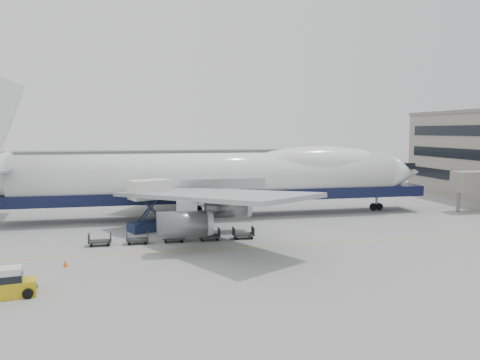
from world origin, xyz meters
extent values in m
plane|color=gray|center=(0.00, 0.00, 0.00)|extent=(260.00, 260.00, 0.00)
cube|color=gold|center=(0.00, -6.00, 0.01)|extent=(60.00, 0.15, 0.01)
cylinder|color=slate|center=(36.00, 8.00, 1.50)|extent=(0.50, 0.50, 3.00)
cube|color=slate|center=(-10.00, 70.00, 3.50)|extent=(110.00, 8.00, 7.00)
cylinder|color=white|center=(0.00, 12.00, 5.70)|extent=(52.00, 6.40, 6.40)
cube|color=black|center=(1.00, 12.00, 3.14)|extent=(60.00, 5.76, 1.50)
cone|color=white|center=(29.00, 12.00, 5.70)|extent=(6.00, 6.40, 6.40)
ellipsoid|color=white|center=(15.60, 12.00, 7.46)|extent=(20.67, 5.78, 4.56)
cube|color=#9EA0A3|center=(-3.00, -2.28, 5.10)|extent=(20.35, 26.74, 2.26)
cube|color=#9EA0A3|center=(-3.00, 26.28, 5.10)|extent=(20.35, 26.74, 2.26)
cylinder|color=#595B60|center=(-6.00, 31.00, 2.90)|extent=(4.80, 2.60, 2.60)
cylinder|color=#595B60|center=(0.00, 22.00, 2.90)|extent=(4.80, 2.60, 2.60)
cylinder|color=#595B60|center=(0.00, 2.00, 2.90)|extent=(4.80, 2.60, 2.60)
cylinder|color=#595B60|center=(-6.00, -7.00, 2.90)|extent=(4.80, 2.60, 2.60)
cylinder|color=slate|center=(25.00, 12.00, 1.25)|extent=(0.36, 0.36, 2.50)
cylinder|color=black|center=(25.00, 12.00, 0.55)|extent=(1.10, 0.45, 1.10)
cylinder|color=slate|center=(-3.00, 9.00, 1.25)|extent=(0.36, 0.36, 2.50)
cylinder|color=black|center=(-3.00, 9.00, 0.55)|extent=(1.10, 0.45, 1.10)
cylinder|color=slate|center=(-3.00, 15.00, 1.25)|extent=(0.36, 0.36, 2.50)
cylinder|color=black|center=(-3.00, 15.00, 0.55)|extent=(1.10, 0.45, 1.10)
cube|color=#172547|center=(-8.74, 4.50, 0.56)|extent=(5.67, 4.28, 1.13)
cube|color=silver|center=(-8.74, 4.50, 5.00)|extent=(5.37, 4.30, 2.25)
cube|color=#172547|center=(-8.74, 3.37, 2.80)|extent=(3.40, 1.55, 4.03)
cube|color=#172547|center=(-8.74, 5.63, 2.80)|extent=(3.40, 1.55, 4.03)
cube|color=slate|center=(-8.74, 6.14, 5.00)|extent=(2.74, 2.10, 0.15)
cylinder|color=black|center=(-10.58, 3.48, 0.46)|extent=(0.92, 0.36, 0.92)
cylinder|color=black|center=(-10.58, 5.52, 0.46)|extent=(0.92, 0.36, 0.92)
cylinder|color=black|center=(-6.90, 3.48, 0.46)|extent=(0.92, 0.36, 0.92)
cylinder|color=black|center=(-6.90, 5.52, 0.46)|extent=(0.92, 0.36, 0.92)
cube|color=gold|center=(-18.97, -16.36, 0.58)|extent=(3.17, 2.04, 1.16)
cube|color=silver|center=(-19.28, -16.41, 1.63)|extent=(1.90, 1.73, 1.05)
cube|color=black|center=(-19.28, -16.41, 1.42)|extent=(2.03, 1.85, 0.53)
cylinder|color=black|center=(-20.02, -15.68, 0.37)|extent=(0.74, 0.32, 0.74)
cylinder|color=black|center=(-17.91, -17.05, 0.37)|extent=(0.74, 0.32, 0.74)
cylinder|color=black|center=(-17.91, -15.68, 0.37)|extent=(0.74, 0.32, 0.74)
cone|color=#FD560D|center=(-16.50, -9.33, 0.31)|extent=(0.39, 0.39, 0.61)
cube|color=#FD560D|center=(-16.50, -9.33, 0.02)|extent=(0.41, 0.41, 0.03)
cube|color=#2D2D30|center=(-14.12, -1.99, 0.45)|extent=(2.30, 1.35, 0.18)
cube|color=#2D2D30|center=(-15.22, -1.99, 0.85)|extent=(0.08, 1.35, 0.90)
cube|color=#2D2D30|center=(-13.02, -1.99, 0.85)|extent=(0.08, 1.35, 0.90)
cylinder|color=black|center=(-14.97, -2.54, 0.15)|extent=(0.30, 0.12, 0.30)
cylinder|color=black|center=(-14.97, -1.44, 0.15)|extent=(0.30, 0.12, 0.30)
cylinder|color=black|center=(-13.27, -2.54, 0.15)|extent=(0.30, 0.12, 0.30)
cylinder|color=black|center=(-13.27, -1.44, 0.15)|extent=(0.30, 0.12, 0.30)
cube|color=#2D2D30|center=(-10.28, -1.99, 0.45)|extent=(2.30, 1.35, 0.18)
cube|color=#2D2D30|center=(-11.38, -1.99, 0.85)|extent=(0.08, 1.35, 0.90)
cube|color=#2D2D30|center=(-9.18, -1.99, 0.85)|extent=(0.08, 1.35, 0.90)
cylinder|color=black|center=(-11.13, -2.54, 0.15)|extent=(0.30, 0.12, 0.30)
cylinder|color=black|center=(-11.13, -1.44, 0.15)|extent=(0.30, 0.12, 0.30)
cylinder|color=black|center=(-9.43, -2.54, 0.15)|extent=(0.30, 0.12, 0.30)
cylinder|color=black|center=(-9.43, -1.44, 0.15)|extent=(0.30, 0.12, 0.30)
cube|color=#2D2D30|center=(-6.44, -1.99, 0.45)|extent=(2.30, 1.35, 0.18)
cube|color=#2D2D30|center=(-7.54, -1.99, 0.85)|extent=(0.08, 1.35, 0.90)
cube|color=#2D2D30|center=(-5.34, -1.99, 0.85)|extent=(0.08, 1.35, 0.90)
cylinder|color=black|center=(-7.29, -2.54, 0.15)|extent=(0.30, 0.12, 0.30)
cylinder|color=black|center=(-7.29, -1.44, 0.15)|extent=(0.30, 0.12, 0.30)
cylinder|color=black|center=(-5.59, -2.54, 0.15)|extent=(0.30, 0.12, 0.30)
cylinder|color=black|center=(-5.59, -1.44, 0.15)|extent=(0.30, 0.12, 0.30)
cube|color=#2D2D30|center=(-2.60, -1.99, 0.45)|extent=(2.30, 1.35, 0.18)
cube|color=#2D2D30|center=(-3.70, -1.99, 0.85)|extent=(0.08, 1.35, 0.90)
cube|color=#2D2D30|center=(-1.50, -1.99, 0.85)|extent=(0.08, 1.35, 0.90)
cylinder|color=black|center=(-3.45, -2.54, 0.15)|extent=(0.30, 0.12, 0.30)
cylinder|color=black|center=(-3.45, -1.44, 0.15)|extent=(0.30, 0.12, 0.30)
cylinder|color=black|center=(-1.75, -2.54, 0.15)|extent=(0.30, 0.12, 0.30)
cylinder|color=black|center=(-1.75, -1.44, 0.15)|extent=(0.30, 0.12, 0.30)
cube|color=#2D2D30|center=(1.24, -1.99, 0.45)|extent=(2.30, 1.35, 0.18)
cube|color=#2D2D30|center=(0.14, -1.99, 0.85)|extent=(0.08, 1.35, 0.90)
cube|color=#2D2D30|center=(2.34, -1.99, 0.85)|extent=(0.08, 1.35, 0.90)
cylinder|color=black|center=(0.39, -2.54, 0.15)|extent=(0.30, 0.12, 0.30)
cylinder|color=black|center=(0.39, -1.44, 0.15)|extent=(0.30, 0.12, 0.30)
cylinder|color=black|center=(2.09, -2.54, 0.15)|extent=(0.30, 0.12, 0.30)
cylinder|color=black|center=(2.09, -1.44, 0.15)|extent=(0.30, 0.12, 0.30)
camera|label=1|loc=(-9.91, -51.89, 11.94)|focal=35.00mm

